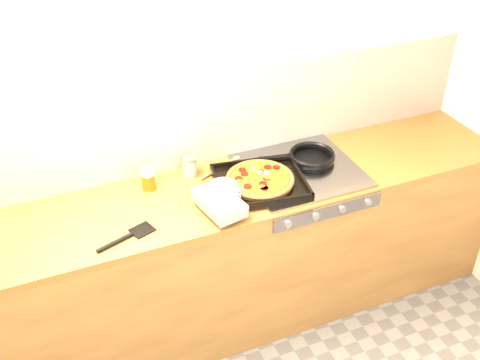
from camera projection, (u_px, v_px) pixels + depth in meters
name	position (u px, v px, depth m)	size (l,w,h in m)	color
room_shell	(199.00, 121.00, 2.89)	(3.20, 3.20, 3.20)	white
counter_run	(222.00, 257.00, 3.07)	(3.20, 0.62, 0.90)	olive
stovetop	(300.00, 171.00, 2.95)	(0.60, 0.56, 0.02)	gray
pizza_on_tray	(249.00, 185.00, 2.77)	(0.61, 0.49, 0.07)	black
frying_pan	(311.00, 157.00, 3.01)	(0.43, 0.30, 0.04)	black
tomato_can	(190.00, 167.00, 2.89)	(0.09, 0.09, 0.11)	#AC120D
juice_glass	(148.00, 179.00, 2.79)	(0.08, 0.08, 0.12)	#E94C0D
wooden_spoon	(225.00, 165.00, 2.99)	(0.28, 0.15, 0.02)	#9C6C42
black_spatula	(127.00, 237.00, 2.50)	(0.28, 0.14, 0.02)	black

